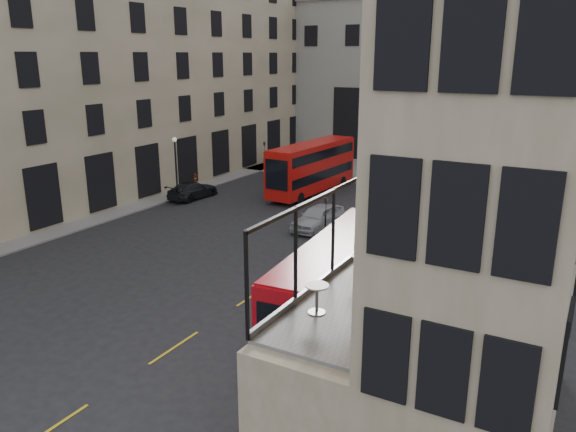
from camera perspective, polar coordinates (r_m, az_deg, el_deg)
The scene contains 31 objects.
ground at distance 22.89m, azimuth -7.53°, elevation -14.32°, with size 140.00×140.00×0.00m, color black.
host_building_main at distance 16.19m, azimuth 20.84°, elevation 1.62°, with size 7.26×11.40×15.10m.
host_frontage at distance 19.01m, azimuth 8.55°, elevation -13.35°, with size 3.00×11.00×4.50m, color #C5B394.
cafe_floor at distance 18.00m, azimuth 8.86°, elevation -6.96°, with size 3.00×10.00×0.10m, color slate.
building_left at distance 52.88m, azimuth -18.90°, elevation 15.12°, with size 14.60×50.60×22.00m.
gateway at distance 65.89m, azimuth 14.81°, elevation 13.73°, with size 35.00×10.60×18.00m.
pavement_far at distance 57.73m, azimuth 10.59°, elevation 4.37°, with size 40.00×12.00×0.12m, color slate.
pavement_left at distance 45.38m, azimuth -20.85°, elevation 0.38°, with size 8.00×48.00×0.12m, color slate.
traffic_light_near at distance 31.90m, azimuth 3.83°, elevation -0.53°, with size 0.16×0.20×3.80m.
traffic_light_far at distance 52.16m, azimuth -2.41°, elevation 6.04°, with size 0.16×0.20×3.80m.
street_lamp_a at distance 45.41m, azimuth -11.26°, elevation 4.18°, with size 0.36×0.36×5.33m.
street_lamp_b at distance 53.59m, azimuth 9.29°, elevation 6.08°, with size 0.36×0.36×5.33m.
bus_near at distance 23.49m, azimuth 5.08°, elevation -6.91°, with size 3.36×10.81×4.24m.
bus_far at distance 48.01m, azimuth 2.46°, elevation 5.16°, with size 3.09×10.97×4.33m.
car_a at distance 38.39m, azimuth 3.08°, elevation -0.12°, with size 1.95×4.85×1.65m, color #9A9DA1.
car_b at distance 47.04m, azimuth 10.36°, elevation 2.61°, with size 1.62×4.64×1.53m, color #AD0A16.
car_c at distance 47.21m, azimuth -9.64°, elevation 2.61°, with size 1.96×4.83×1.40m, color black.
bicycle at distance 33.38m, azimuth 5.96°, elevation -3.38°, with size 0.60×1.73×0.91m, color gray.
cyclist at distance 33.59m, azimuth 5.07°, elevation -2.51°, with size 0.62×0.41×1.70m, color #D4F619.
pedestrian_a at distance 54.31m, azimuth 1.78°, elevation 4.86°, with size 0.92×0.71×1.88m, color gray.
pedestrian_b at distance 55.40m, azimuth 9.04°, elevation 4.90°, with size 1.24×0.71×1.92m, color gray.
pedestrian_c at distance 57.75m, azimuth 17.54°, elevation 4.82°, with size 1.13×0.47×1.94m, color gray.
pedestrian_d at distance 56.13m, azimuth 20.36°, elevation 4.22°, with size 0.92×0.60×1.88m, color gray.
pedestrian_e at distance 50.57m, azimuth -9.39°, elevation 3.65°, with size 0.59×0.39×1.62m, color gray.
cafe_table_near at distance 15.68m, azimuth 2.95°, elevation -7.95°, with size 0.67×0.67×0.84m.
cafe_table_mid at distance 18.13m, azimuth 7.40°, elevation -4.77°, with size 0.63×0.63×0.79m.
cafe_table_far at distance 20.57m, azimuth 10.62°, elevation -2.43°, with size 0.60×0.60×0.75m.
cafe_chair_a at distance 15.31m, azimuth 7.78°, elevation -9.91°, with size 0.46×0.46×0.88m.
cafe_chair_b at distance 16.49m, azimuth 10.86°, elevation -8.04°, with size 0.53×0.53×0.92m.
cafe_chair_c at distance 18.26m, azimuth 12.27°, elevation -5.63°, with size 0.51×0.51×0.98m.
cafe_chair_d at distance 20.28m, azimuth 13.24°, elevation -3.67°, with size 0.40×0.40×0.75m.
Camera 1 is at (12.15, -15.59, 11.55)m, focal length 35.00 mm.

